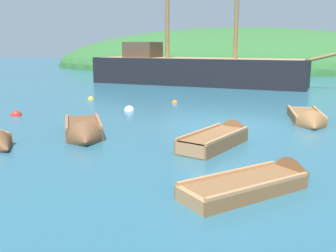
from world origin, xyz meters
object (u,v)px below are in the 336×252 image
Objects in this scene: rowboat_portside at (263,184)px; rowboat_outer_left at (221,139)px; rowboat_outer_right at (308,120)px; buoy_yellow at (91,99)px; sailing_ship at (195,75)px; buoy_orange at (175,103)px; buoy_red at (16,116)px; buoy_white at (129,111)px; rowboat_far at (84,132)px.

rowboat_outer_left reaches higher than rowboat_portside.
rowboat_outer_right is 10.91m from buoy_yellow.
buoy_orange is (0.76, -8.94, -0.69)m from sailing_ship.
buoy_orange is at bearing 42.32° from buoy_red.
buoy_red is 5.06m from buoy_yellow.
buoy_orange is 0.67× the size of buoy_white.
rowboat_far reaches higher than rowboat_outer_right.
rowboat_far reaches higher than buoy_red.
buoy_orange is 2.96m from buoy_white.
rowboat_outer_right reaches higher than rowboat_portside.
rowboat_outer_left is 6.47m from buoy_white.
rowboat_far is at bearing -65.53° from buoy_yellow.
rowboat_far reaches higher than rowboat_portside.
buoy_red is at bearing -137.68° from buoy_orange.
rowboat_portside is 9.77m from buoy_white.
buoy_orange is (-3.14, 7.25, -0.13)m from rowboat_outer_left.
rowboat_outer_right is 7.76× the size of buoy_white.
buoy_yellow is at bearing 178.43° from buoy_orange.
rowboat_far reaches higher than buoy_yellow.
buoy_white is at bearing 29.53° from buoy_red.
rowboat_portside reaches higher than buoy_orange.
rowboat_outer_left is (-1.25, 3.26, 0.05)m from rowboat_portside.
sailing_ship is at bearing 66.99° from buoy_yellow.
rowboat_far is 5.01m from buoy_red.
buoy_white is (-5.77, 7.88, -0.08)m from rowboat_portside.
rowboat_far is 7.54m from buoy_orange.
sailing_ship is 16.66m from rowboat_outer_left.
rowboat_portside is 6.87× the size of buoy_red.
rowboat_far is at bearing -86.22° from buoy_white.
rowboat_portside is 0.95× the size of rowboat_far.
sailing_ship reaches higher than rowboat_outer_right.
rowboat_outer_left is 11.03× the size of buoy_orange.
buoy_red reaches higher than buoy_orange.
rowboat_far is 4.20m from rowboat_outer_left.
sailing_ship is at bearing 94.89° from buoy_orange.
rowboat_portside is at bearing -53.82° from buoy_white.
sailing_ship is at bearing 33.89° from rowboat_outer_left.
rowboat_outer_right is 11.27m from buoy_red.
sailing_ship is 41.33× the size of buoy_red.
rowboat_far is 4.86m from buoy_white.
rowboat_outer_right is 7.91× the size of buoy_red.
buoy_white is at bearing 154.67° from rowboat_far.
buoy_white is 4.16m from buoy_yellow.
rowboat_far is at bearing -83.16° from sailing_ship.
buoy_white is (-0.32, 4.84, -0.14)m from rowboat_far.
rowboat_outer_left reaches higher than buoy_yellow.
rowboat_outer_left is at bearing -66.58° from buoy_orange.
rowboat_portside is 3.49m from rowboat_outer_left.
rowboat_outer_left is (3.90, -16.19, -0.56)m from sailing_ship.
rowboat_far is 8.00m from rowboat_outer_right.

